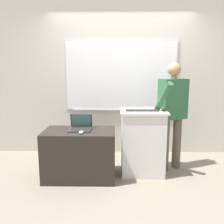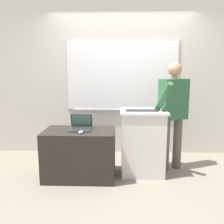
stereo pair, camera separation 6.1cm
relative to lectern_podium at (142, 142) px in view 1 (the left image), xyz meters
The scene contains 9 objects.
ground_plane 0.68m from the lectern_podium, 127.66° to the right, with size 30.00×30.00×0.00m, color gray.
back_wall 1.37m from the lectern_podium, 107.38° to the left, with size 6.40×0.17×2.83m.
lectern_podium is the anchor object (origin of this frame).
side_desk 0.93m from the lectern_podium, 169.58° to the right, with size 0.99×0.59×0.69m.
person_presenter 0.66m from the lectern_podium, 18.60° to the left, with size 0.58×0.65×1.62m.
laptop 0.94m from the lectern_podium, behind, with size 0.31×0.31×0.21m.
wireless_keyboard 0.49m from the lectern_podium, 110.57° to the right, with size 0.45×0.12×0.02m.
computer_mouse_by_laptop 0.94m from the lectern_podium, 158.94° to the right, with size 0.06×0.10×0.03m.
computer_mouse_by_keyboard 0.57m from the lectern_podium, 15.69° to the right, with size 0.06×0.10×0.03m.
Camera 1 is at (-0.10, -2.97, 1.53)m, focal length 38.00 mm.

